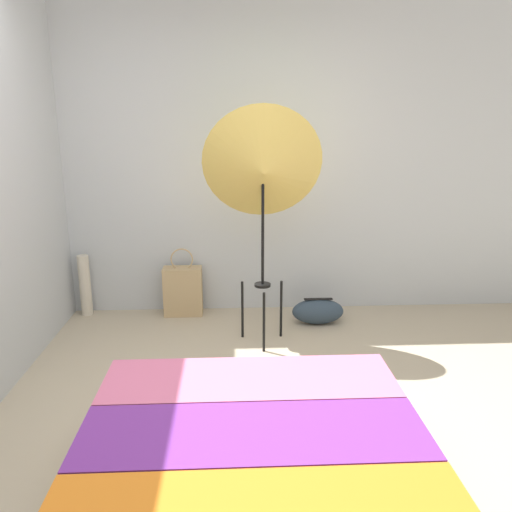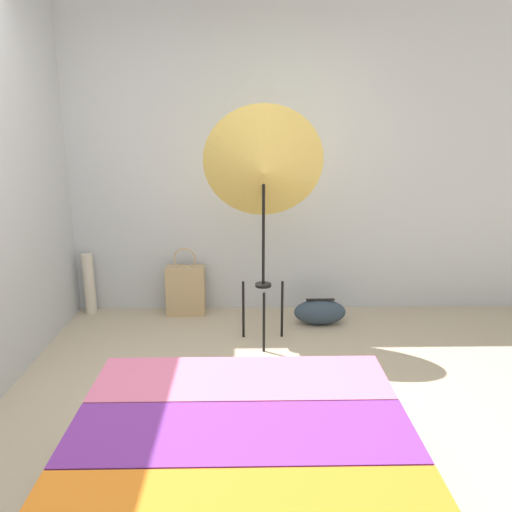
# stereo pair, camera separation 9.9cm
# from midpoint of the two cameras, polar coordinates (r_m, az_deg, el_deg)

# --- Properties ---
(ground_plane) EXTENTS (14.00, 14.00, 0.00)m
(ground_plane) POSITION_cam_midpoint_polar(r_m,az_deg,el_deg) (2.74, -6.76, -21.97)
(ground_plane) COLOR tan
(wall_back) EXTENTS (8.00, 0.05, 2.60)m
(wall_back) POSITION_cam_midpoint_polar(r_m,az_deg,el_deg) (4.34, -4.57, 10.43)
(wall_back) COLOR #B7BCC1
(wall_back) RESTS_ON ground_plane
(wall_side_left) EXTENTS (0.05, 8.00, 2.60)m
(wall_side_left) POSITION_cam_midpoint_polar(r_m,az_deg,el_deg) (3.53, -26.42, 7.87)
(wall_side_left) COLOR #B7BCC1
(wall_side_left) RESTS_ON ground_plane
(photo_umbrella) EXTENTS (0.87, 0.47, 1.77)m
(photo_umbrella) POSITION_cam_midpoint_polar(r_m,az_deg,el_deg) (3.58, 1.68, 9.88)
(photo_umbrella) COLOR black
(photo_umbrella) RESTS_ON ground_plane
(tote_bag) EXTENTS (0.33, 0.16, 0.60)m
(tote_bag) POSITION_cam_midpoint_polar(r_m,az_deg,el_deg) (4.43, -7.40, -3.87)
(tote_bag) COLOR tan
(tote_bag) RESTS_ON ground_plane
(duffel_bag) EXTENTS (0.43, 0.21, 0.22)m
(duffel_bag) POSITION_cam_midpoint_polar(r_m,az_deg,el_deg) (4.25, 7.97, -6.36)
(duffel_bag) COLOR #2D3D4C
(duffel_bag) RESTS_ON ground_plane
(paper_roll) EXTENTS (0.10, 0.10, 0.54)m
(paper_roll) POSITION_cam_midpoint_polar(r_m,az_deg,el_deg) (4.62, -17.95, -3.04)
(paper_roll) COLOR beige
(paper_roll) RESTS_ON ground_plane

